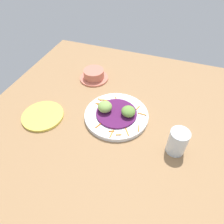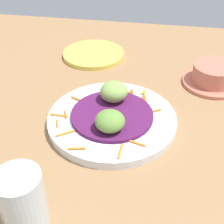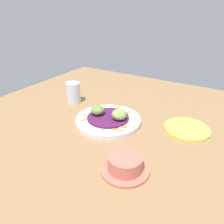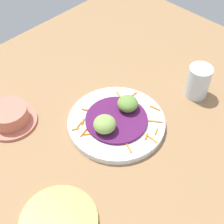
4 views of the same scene
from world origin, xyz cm
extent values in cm
cube|color=#936D47|center=(0.00, 0.00, 1.00)|extent=(110.00, 110.00, 2.00)
cylinder|color=silver|center=(-2.94, 4.34, 2.85)|extent=(24.69, 24.69, 1.70)
cylinder|color=#51194C|center=(-2.94, 4.34, 4.06)|extent=(15.73, 15.73, 0.73)
cylinder|color=orange|center=(-9.23, 9.93, 3.90)|extent=(1.79, 1.36, 0.40)
cylinder|color=orange|center=(-1.34, -5.74, 3.90)|extent=(0.49, 3.48, 0.40)
cylinder|color=orange|center=(-11.01, 7.37, 3.90)|extent=(3.63, 1.28, 0.40)
cylinder|color=orange|center=(-10.79, 9.85, 3.90)|extent=(3.06, 1.14, 0.40)
cylinder|color=orange|center=(-12.10, 9.58, 3.90)|extent=(1.90, 1.28, 0.40)
cylinder|color=orange|center=(-11.15, 6.24, 3.90)|extent=(1.74, 1.60, 0.40)
cylinder|color=orange|center=(3.57, -3.02, 3.90)|extent=(2.27, 3.08, 0.40)
cylinder|color=orange|center=(3.90, 9.67, 3.90)|extent=(1.43, 3.58, 0.40)
cylinder|color=orange|center=(6.44, 7.37, 3.90)|extent=(3.48, 0.56, 0.40)
cylinder|color=orange|center=(-7.17, -3.59, 3.90)|extent=(1.57, 2.94, 0.40)
cylinder|color=orange|center=(1.15, -5.22, 3.90)|extent=(2.06, 1.14, 0.40)
cylinder|color=orange|center=(7.04, 0.34, 3.90)|extent=(1.02, 2.97, 0.40)
cylinder|color=orange|center=(-5.80, 12.29, 3.90)|extent=(1.66, 2.46, 0.40)
cylinder|color=orange|center=(-1.74, -4.51, 3.90)|extent=(2.10, 1.21, 0.40)
ellipsoid|color=#84A851|center=(-7.46, 3.94, 6.41)|extent=(7.55, 7.52, 3.95)
ellipsoid|color=olive|center=(1.59, 4.75, 6.19)|extent=(5.71, 5.78, 3.53)
cylinder|color=#E0CC4C|center=(-29.97, -5.26, 2.54)|extent=(15.99, 15.99, 1.08)
cylinder|color=#C66B56|center=(-20.98, 24.49, 2.40)|extent=(13.35, 13.35, 0.80)
cylinder|color=#C66B56|center=(-20.98, 24.49, 4.81)|extent=(9.49, 9.49, 4.03)
cylinder|color=silver|center=(20.55, -3.63, 6.59)|extent=(6.26, 6.26, 9.19)
camera|label=1|loc=(13.93, -48.04, 60.39)|focal=32.88mm
camera|label=2|loc=(44.72, 12.51, 41.21)|focal=51.40mm
camera|label=3|loc=(-41.50, 65.00, 42.64)|focal=34.71mm
camera|label=4|loc=(-44.17, -34.00, 68.08)|focal=54.48mm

